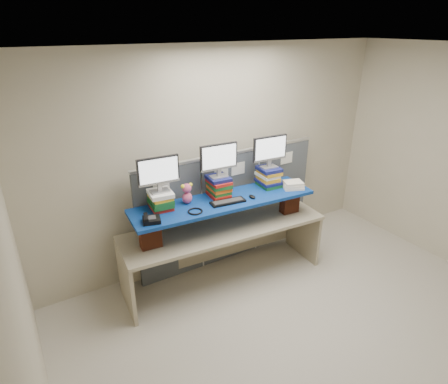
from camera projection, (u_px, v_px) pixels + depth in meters
room at (337, 220)px, 3.32m from camera, size 5.00×4.00×2.80m
cubicle_partition at (230, 207)px, 4.96m from camera, size 2.60×0.06×1.53m
desk at (224, 237)px, 4.58m from camera, size 2.55×0.92×0.76m
brick_pier_left at (150, 234)px, 4.03m from camera, size 0.24×0.14×0.31m
brick_pier_right at (290, 201)px, 4.79m from camera, size 0.24×0.14×0.31m
blue_board at (224, 201)px, 4.38m from camera, size 2.24×0.72×0.04m
book_stack_left at (161, 200)px, 4.13m from camera, size 0.28×0.31×0.20m
book_stack_center at (219, 186)px, 4.42m from camera, size 0.27×0.32×0.25m
book_stack_right at (269, 177)px, 4.70m from camera, size 0.27×0.32×0.25m
monitor_left at (159, 172)px, 3.99m from camera, size 0.46×0.14×0.40m
monitor_center at (219, 158)px, 4.27m from camera, size 0.46×0.14×0.40m
monitor_right at (270, 150)px, 4.56m from camera, size 0.46×0.14×0.40m
keyboard at (228, 202)px, 4.29m from camera, size 0.42×0.19×0.03m
mouse at (252, 197)px, 4.41m from camera, size 0.06×0.11×0.03m
desk_phone at (151, 219)px, 3.87m from camera, size 0.22×0.21×0.08m
headset at (195, 211)px, 4.08m from camera, size 0.20×0.20×0.02m
plush_toy at (187, 193)px, 4.24m from camera, size 0.14×0.11×0.24m
binder_stack at (293, 185)px, 4.67m from camera, size 0.30×0.27×0.09m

